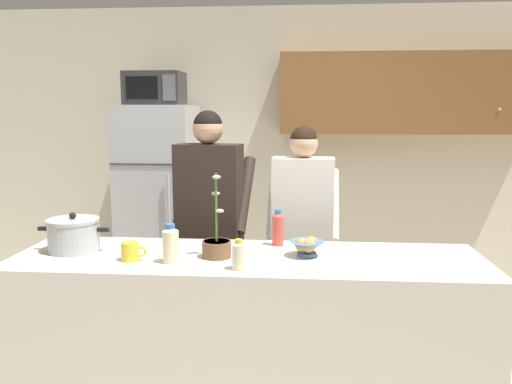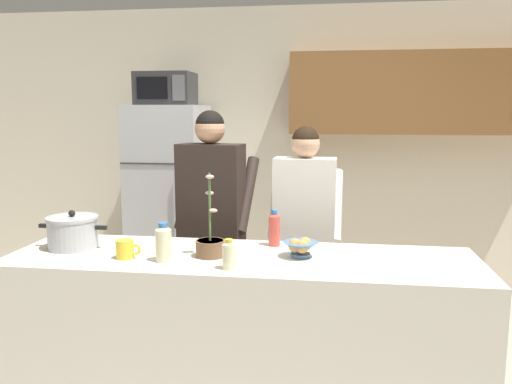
{
  "view_description": "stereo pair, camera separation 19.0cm",
  "coord_description": "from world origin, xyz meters",
  "px_view_note": "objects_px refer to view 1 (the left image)",
  "views": [
    {
      "loc": [
        0.25,
        -2.55,
        1.66
      ],
      "look_at": [
        0.0,
        0.55,
        1.17
      ],
      "focal_mm": 35.96,
      "sensor_mm": 36.0,
      "label": 1
    },
    {
      "loc": [
        0.44,
        -2.53,
        1.66
      ],
      "look_at": [
        0.0,
        0.55,
        1.17
      ],
      "focal_mm": 35.96,
      "sensor_mm": 36.0,
      "label": 2
    }
  ],
  "objects_px": {
    "bottle_far_corner": "(239,255)",
    "potted_orchid": "(217,246)",
    "bottle_near_edge": "(278,228)",
    "cooking_pot": "(74,235)",
    "person_near_pot": "(209,206)",
    "coffee_mug": "(131,251)",
    "person_by_sink": "(303,218)",
    "bottle_mid_counter": "(171,244)",
    "refrigerator": "(159,203)",
    "bread_bowl": "(307,247)",
    "microwave": "(155,89)"
  },
  "relations": [
    {
      "from": "bottle_far_corner",
      "to": "potted_orchid",
      "type": "distance_m",
      "value": 0.24
    },
    {
      "from": "bottle_near_edge",
      "to": "bottle_far_corner",
      "type": "bearing_deg",
      "value": -110.08
    },
    {
      "from": "cooking_pot",
      "to": "person_near_pot",
      "type": "bearing_deg",
      "value": 48.12
    },
    {
      "from": "potted_orchid",
      "to": "coffee_mug",
      "type": "bearing_deg",
      "value": -167.29
    },
    {
      "from": "person_by_sink",
      "to": "cooking_pot",
      "type": "height_order",
      "value": "person_by_sink"
    },
    {
      "from": "person_by_sink",
      "to": "bottle_mid_counter",
      "type": "height_order",
      "value": "person_by_sink"
    },
    {
      "from": "person_near_pot",
      "to": "person_by_sink",
      "type": "distance_m",
      "value": 0.62
    },
    {
      "from": "refrigerator",
      "to": "bottle_mid_counter",
      "type": "relative_size",
      "value": 8.72
    },
    {
      "from": "coffee_mug",
      "to": "bread_bowl",
      "type": "height_order",
      "value": "bread_bowl"
    },
    {
      "from": "person_by_sink",
      "to": "bottle_far_corner",
      "type": "xyz_separation_m",
      "value": [
        -0.31,
        -0.98,
        0.02
      ]
    },
    {
      "from": "person_by_sink",
      "to": "bottle_mid_counter",
      "type": "distance_m",
      "value": 1.12
    },
    {
      "from": "bread_bowl",
      "to": "potted_orchid",
      "type": "bearing_deg",
      "value": -173.9
    },
    {
      "from": "person_near_pot",
      "to": "cooking_pot",
      "type": "distance_m",
      "value": 0.93
    },
    {
      "from": "person_near_pot",
      "to": "cooking_pot",
      "type": "relative_size",
      "value": 4.31
    },
    {
      "from": "person_by_sink",
      "to": "cooking_pot",
      "type": "distance_m",
      "value": 1.43
    },
    {
      "from": "bottle_mid_counter",
      "to": "potted_orchid",
      "type": "distance_m",
      "value": 0.24
    },
    {
      "from": "refrigerator",
      "to": "bread_bowl",
      "type": "bearing_deg",
      "value": -55.1
    },
    {
      "from": "person_by_sink",
      "to": "bottle_far_corner",
      "type": "bearing_deg",
      "value": -107.51
    },
    {
      "from": "coffee_mug",
      "to": "bread_bowl",
      "type": "distance_m",
      "value": 0.89
    },
    {
      "from": "person_by_sink",
      "to": "microwave",
      "type": "bearing_deg",
      "value": 139.63
    },
    {
      "from": "refrigerator",
      "to": "coffee_mug",
      "type": "xyz_separation_m",
      "value": [
        0.39,
        -1.97,
        0.11
      ]
    },
    {
      "from": "cooking_pot",
      "to": "coffee_mug",
      "type": "height_order",
      "value": "cooking_pot"
    },
    {
      "from": "person_by_sink",
      "to": "potted_orchid",
      "type": "height_order",
      "value": "person_by_sink"
    },
    {
      "from": "person_near_pot",
      "to": "cooking_pot",
      "type": "xyz_separation_m",
      "value": [
        -0.62,
        -0.69,
        -0.04
      ]
    },
    {
      "from": "refrigerator",
      "to": "cooking_pot",
      "type": "xyz_separation_m",
      "value": [
        0.03,
        -1.82,
        0.15
      ]
    },
    {
      "from": "person_by_sink",
      "to": "potted_orchid",
      "type": "xyz_separation_m",
      "value": [
        -0.45,
        -0.78,
        0.01
      ]
    },
    {
      "from": "bottle_mid_counter",
      "to": "potted_orchid",
      "type": "xyz_separation_m",
      "value": [
        0.21,
        0.12,
        -0.04
      ]
    },
    {
      "from": "bread_bowl",
      "to": "bottle_far_corner",
      "type": "distance_m",
      "value": 0.41
    },
    {
      "from": "coffee_mug",
      "to": "potted_orchid",
      "type": "distance_m",
      "value": 0.43
    },
    {
      "from": "coffee_mug",
      "to": "bottle_far_corner",
      "type": "height_order",
      "value": "bottle_far_corner"
    },
    {
      "from": "person_by_sink",
      "to": "refrigerator",
      "type": "bearing_deg",
      "value": 139.06
    },
    {
      "from": "bottle_far_corner",
      "to": "person_by_sink",
      "type": "bearing_deg",
      "value": 72.49
    },
    {
      "from": "bottle_mid_counter",
      "to": "bread_bowl",
      "type": "bearing_deg",
      "value": 13.88
    },
    {
      "from": "cooking_pot",
      "to": "refrigerator",
      "type": "bearing_deg",
      "value": 90.98
    },
    {
      "from": "microwave",
      "to": "coffee_mug",
      "type": "height_order",
      "value": "microwave"
    },
    {
      "from": "bread_bowl",
      "to": "bottle_far_corner",
      "type": "xyz_separation_m",
      "value": [
        -0.33,
        -0.25,
        0.02
      ]
    },
    {
      "from": "bread_bowl",
      "to": "bottle_near_edge",
      "type": "xyz_separation_m",
      "value": [
        -0.16,
        0.21,
        0.05
      ]
    },
    {
      "from": "cooking_pot",
      "to": "microwave",
      "type": "bearing_deg",
      "value": 90.99
    },
    {
      "from": "refrigerator",
      "to": "person_by_sink",
      "type": "xyz_separation_m",
      "value": [
        1.26,
        -1.09,
        0.11
      ]
    },
    {
      "from": "microwave",
      "to": "coffee_mug",
      "type": "relative_size",
      "value": 3.66
    },
    {
      "from": "refrigerator",
      "to": "cooking_pot",
      "type": "bearing_deg",
      "value": -89.02
    },
    {
      "from": "bottle_mid_counter",
      "to": "refrigerator",
      "type": "bearing_deg",
      "value": 106.82
    },
    {
      "from": "cooking_pot",
      "to": "potted_orchid",
      "type": "xyz_separation_m",
      "value": [
        0.78,
        -0.06,
        -0.03
      ]
    },
    {
      "from": "coffee_mug",
      "to": "potted_orchid",
      "type": "bearing_deg",
      "value": 12.71
    },
    {
      "from": "coffee_mug",
      "to": "bottle_near_edge",
      "type": "distance_m",
      "value": 0.81
    },
    {
      "from": "microwave",
      "to": "person_by_sink",
      "type": "height_order",
      "value": "microwave"
    },
    {
      "from": "potted_orchid",
      "to": "bottle_mid_counter",
      "type": "bearing_deg",
      "value": -150.99
    },
    {
      "from": "potted_orchid",
      "to": "cooking_pot",
      "type": "bearing_deg",
      "value": 175.76
    },
    {
      "from": "cooking_pot",
      "to": "coffee_mug",
      "type": "bearing_deg",
      "value": -22.94
    },
    {
      "from": "bottle_far_corner",
      "to": "bread_bowl",
      "type": "bearing_deg",
      "value": 37.39
    }
  ]
}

